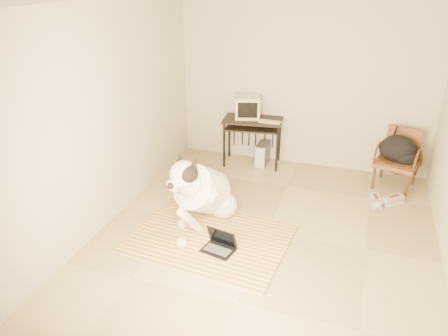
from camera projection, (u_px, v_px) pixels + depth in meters
The scene contains 16 objects.
floor at pixel (267, 232), 5.43m from camera, with size 4.50×4.50×0.00m, color tan.
ceiling at pixel (279, 1), 4.29m from camera, with size 4.50×4.50×0.00m, color silver.
wall_back at pixel (304, 83), 6.80m from camera, with size 4.50×4.50×0.00m, color beige.
wall_front at pixel (200, 239), 2.92m from camera, with size 4.50×4.50×0.00m, color beige.
wall_left at pixel (115, 113), 5.43m from camera, with size 4.50×4.50×0.00m, color beige.
rug at pixel (210, 238), 5.29m from camera, with size 1.96×1.57×0.02m.
dog at pixel (202, 192), 5.50m from camera, with size 0.75×1.47×1.06m.
laptop at pixel (220, 245), 5.04m from camera, with size 0.41×0.33×0.25m.
computer_desk at pixel (253, 126), 7.03m from camera, with size 0.99×0.62×0.78m.
crt_monitor at pixel (247, 107), 7.00m from camera, with size 0.48×0.46×0.35m.
desk_keyboard at pixel (270, 122), 6.83m from camera, with size 0.33×0.12×0.02m, color beige.
pc_tower at pixel (263, 154), 7.22m from camera, with size 0.17×0.40×0.37m.
rattan_chair at pixel (398, 159), 6.42m from camera, with size 0.69×0.68×0.86m.
backpack at pixel (399, 150), 6.33m from camera, with size 0.54×0.45×0.39m.
sneaker_left at pixel (376, 201), 6.06m from camera, with size 0.18×0.33×0.11m.
sneaker_right at pixel (393, 200), 6.08m from camera, with size 0.33×0.31×0.11m.
Camera 1 is at (0.92, -4.53, 3.01)m, focal length 35.00 mm.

